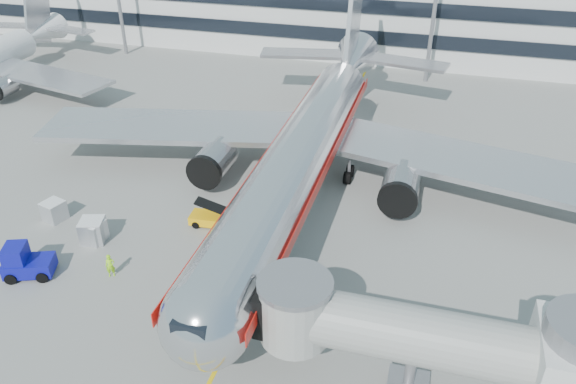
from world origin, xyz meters
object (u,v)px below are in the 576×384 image
(baggage_tug, at_px, (25,263))
(cargo_container_front, at_px, (93,230))
(cargo_container_left, at_px, (93,231))
(cargo_container_right, at_px, (54,211))
(ramp_worker, at_px, (110,266))
(belt_loader, at_px, (218,219))
(main_jet, at_px, (308,143))

(baggage_tug, xyz_separation_m, cargo_container_front, (2.17, 4.81, -0.15))
(cargo_container_left, bearing_deg, cargo_container_front, 145.29)
(cargo_container_right, xyz_separation_m, ramp_worker, (8.03, -5.00, 0.06))
(baggage_tug, xyz_separation_m, cargo_container_right, (-2.40, 6.48, -0.24))
(belt_loader, height_order, baggage_tug, baggage_tug)
(belt_loader, bearing_deg, baggage_tug, -138.36)
(cargo_container_front, relative_size, ramp_worker, 1.22)
(belt_loader, bearing_deg, main_jet, 55.40)
(cargo_container_left, height_order, cargo_container_front, cargo_container_front)
(main_jet, relative_size, belt_loader, 11.08)
(cargo_container_right, bearing_deg, ramp_worker, -31.92)
(cargo_container_left, bearing_deg, belt_loader, 28.48)
(belt_loader, bearing_deg, cargo_container_front, -151.77)
(belt_loader, bearing_deg, cargo_container_right, -167.93)
(cargo_container_left, height_order, ramp_worker, ramp_worker)
(main_jet, distance_m, cargo_container_right, 21.10)
(main_jet, relative_size, baggage_tug, 13.92)
(belt_loader, relative_size, cargo_container_right, 2.46)
(main_jet, height_order, cargo_container_left, main_jet)
(cargo_container_front, bearing_deg, ramp_worker, -44.04)
(main_jet, distance_m, baggage_tug, 23.22)
(cargo_container_front, bearing_deg, cargo_container_right, 160.03)
(belt_loader, distance_m, baggage_tug, 13.86)
(baggage_tug, bearing_deg, cargo_container_front, 65.70)
(belt_loader, xyz_separation_m, baggage_tug, (-10.35, -9.21, 0.43))
(main_jet, xyz_separation_m, cargo_container_left, (-13.43, -12.08, -3.41))
(cargo_container_left, xyz_separation_m, cargo_container_front, (-0.04, 0.03, 0.08))
(belt_loader, height_order, cargo_container_left, belt_loader)
(belt_loader, distance_m, ramp_worker, 9.06)
(main_jet, relative_size, cargo_container_left, 29.93)
(main_jet, height_order, cargo_container_front, main_jet)
(cargo_container_right, relative_size, ramp_worker, 1.08)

